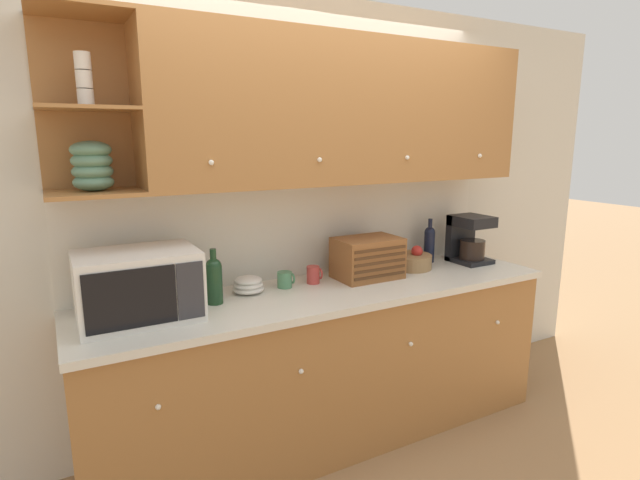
{
  "coord_description": "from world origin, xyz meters",
  "views": [
    {
      "loc": [
        -1.37,
        -2.72,
        1.79
      ],
      "look_at": [
        0.0,
        -0.23,
        1.2
      ],
      "focal_mm": 28.0,
      "sensor_mm": 36.0,
      "label": 1
    }
  ],
  "objects_px": {
    "microwave": "(138,286)",
    "wine_bottle": "(214,279)",
    "mug": "(314,275)",
    "bread_box": "(368,258)",
    "fruit_basket": "(411,261)",
    "mug_blue_second": "(285,280)",
    "bowl_stack_on_counter": "(248,285)",
    "second_wine_bottle": "(429,242)",
    "coffee_maker": "(468,238)"
  },
  "relations": [
    {
      "from": "wine_bottle",
      "to": "second_wine_bottle",
      "type": "bearing_deg",
      "value": 5.27
    },
    {
      "from": "microwave",
      "to": "second_wine_bottle",
      "type": "bearing_deg",
      "value": 5.85
    },
    {
      "from": "mug_blue_second",
      "to": "second_wine_bottle",
      "type": "xyz_separation_m",
      "value": [
        1.13,
        0.07,
        0.09
      ]
    },
    {
      "from": "mug",
      "to": "bread_box",
      "type": "bearing_deg",
      "value": -9.26
    },
    {
      "from": "microwave",
      "to": "bowl_stack_on_counter",
      "type": "xyz_separation_m",
      "value": [
        0.6,
        0.14,
        -0.12
      ]
    },
    {
      "from": "bowl_stack_on_counter",
      "to": "second_wine_bottle",
      "type": "relative_size",
      "value": 0.58
    },
    {
      "from": "coffee_maker",
      "to": "second_wine_bottle",
      "type": "bearing_deg",
      "value": 152.54
    },
    {
      "from": "bowl_stack_on_counter",
      "to": "coffee_maker",
      "type": "height_order",
      "value": "coffee_maker"
    },
    {
      "from": "mug",
      "to": "coffee_maker",
      "type": "bearing_deg",
      "value": -2.5
    },
    {
      "from": "wine_bottle",
      "to": "bread_box",
      "type": "distance_m",
      "value": 0.97
    },
    {
      "from": "fruit_basket",
      "to": "second_wine_bottle",
      "type": "height_order",
      "value": "second_wine_bottle"
    },
    {
      "from": "bowl_stack_on_counter",
      "to": "microwave",
      "type": "bearing_deg",
      "value": -166.75
    },
    {
      "from": "mug_blue_second",
      "to": "bread_box",
      "type": "bearing_deg",
      "value": -6.64
    },
    {
      "from": "microwave",
      "to": "wine_bottle",
      "type": "xyz_separation_m",
      "value": [
        0.38,
        0.05,
        -0.03
      ]
    },
    {
      "from": "mug_blue_second",
      "to": "bread_box",
      "type": "xyz_separation_m",
      "value": [
        0.53,
        -0.06,
        0.08
      ]
    },
    {
      "from": "bowl_stack_on_counter",
      "to": "mug",
      "type": "xyz_separation_m",
      "value": [
        0.41,
        -0.01,
        0.01
      ]
    },
    {
      "from": "microwave",
      "to": "wine_bottle",
      "type": "bearing_deg",
      "value": 8.2
    },
    {
      "from": "mug",
      "to": "fruit_basket",
      "type": "bearing_deg",
      "value": -0.51
    },
    {
      "from": "bowl_stack_on_counter",
      "to": "mug_blue_second",
      "type": "relative_size",
      "value": 1.81
    },
    {
      "from": "microwave",
      "to": "mug_blue_second",
      "type": "bearing_deg",
      "value": 9.23
    },
    {
      "from": "wine_bottle",
      "to": "mug",
      "type": "distance_m",
      "value": 0.63
    },
    {
      "from": "microwave",
      "to": "mug",
      "type": "bearing_deg",
      "value": 7.26
    },
    {
      "from": "bread_box",
      "to": "fruit_basket",
      "type": "height_order",
      "value": "bread_box"
    },
    {
      "from": "mug",
      "to": "second_wine_bottle",
      "type": "distance_m",
      "value": 0.95
    },
    {
      "from": "bread_box",
      "to": "mug",
      "type": "bearing_deg",
      "value": 170.74
    },
    {
      "from": "mug",
      "to": "wine_bottle",
      "type": "bearing_deg",
      "value": -173.31
    },
    {
      "from": "bowl_stack_on_counter",
      "to": "second_wine_bottle",
      "type": "bearing_deg",
      "value": 2.49
    },
    {
      "from": "coffee_maker",
      "to": "mug_blue_second",
      "type": "bearing_deg",
      "value": 177.61
    },
    {
      "from": "microwave",
      "to": "bread_box",
      "type": "bearing_deg",
      "value": 3.05
    },
    {
      "from": "bowl_stack_on_counter",
      "to": "fruit_basket",
      "type": "bearing_deg",
      "value": -0.98
    },
    {
      "from": "mug",
      "to": "second_wine_bottle",
      "type": "xyz_separation_m",
      "value": [
        0.95,
        0.07,
        0.08
      ]
    },
    {
      "from": "wine_bottle",
      "to": "mug",
      "type": "relative_size",
      "value": 2.82
    },
    {
      "from": "coffee_maker",
      "to": "fruit_basket",
      "type": "bearing_deg",
      "value": 174.38
    },
    {
      "from": "mug",
      "to": "fruit_basket",
      "type": "xyz_separation_m",
      "value": [
        0.72,
        -0.01,
        -0.0
      ]
    },
    {
      "from": "mug",
      "to": "bread_box",
      "type": "distance_m",
      "value": 0.36
    },
    {
      "from": "mug",
      "to": "bread_box",
      "type": "height_order",
      "value": "bread_box"
    },
    {
      "from": "bowl_stack_on_counter",
      "to": "fruit_basket",
      "type": "height_order",
      "value": "fruit_basket"
    },
    {
      "from": "bread_box",
      "to": "coffee_maker",
      "type": "distance_m",
      "value": 0.84
    },
    {
      "from": "mug",
      "to": "coffee_maker",
      "type": "height_order",
      "value": "coffee_maker"
    },
    {
      "from": "fruit_basket",
      "to": "microwave",
      "type": "bearing_deg",
      "value": -175.97
    },
    {
      "from": "bowl_stack_on_counter",
      "to": "bread_box",
      "type": "bearing_deg",
      "value": -5.26
    },
    {
      "from": "microwave",
      "to": "bread_box",
      "type": "distance_m",
      "value": 1.35
    },
    {
      "from": "wine_bottle",
      "to": "mug",
      "type": "bearing_deg",
      "value": 6.69
    },
    {
      "from": "microwave",
      "to": "fruit_basket",
      "type": "relative_size",
      "value": 1.96
    },
    {
      "from": "microwave",
      "to": "bowl_stack_on_counter",
      "type": "distance_m",
      "value": 0.63
    },
    {
      "from": "wine_bottle",
      "to": "coffee_maker",
      "type": "height_order",
      "value": "coffee_maker"
    },
    {
      "from": "second_wine_bottle",
      "to": "bowl_stack_on_counter",
      "type": "bearing_deg",
      "value": -177.51
    },
    {
      "from": "mug",
      "to": "coffee_maker",
      "type": "relative_size",
      "value": 0.32
    },
    {
      "from": "wine_bottle",
      "to": "mug_blue_second",
      "type": "bearing_deg",
      "value": 10.12
    },
    {
      "from": "mug_blue_second",
      "to": "mug",
      "type": "distance_m",
      "value": 0.18
    }
  ]
}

